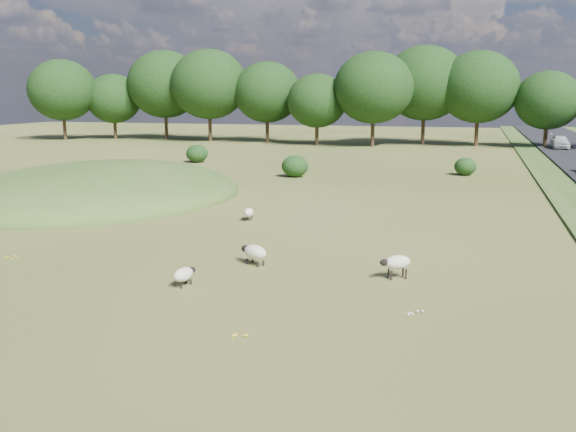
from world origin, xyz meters
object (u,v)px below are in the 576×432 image
(car_1, at_px, (560,142))
(sheep_2, at_px, (254,252))
(sheep_0, at_px, (397,263))
(sheep_1, at_px, (249,213))
(sheep_4, at_px, (184,274))

(car_1, bearing_deg, sheep_2, -106.86)
(sheep_0, xyz_separation_m, car_1, (11.02, 53.58, 0.43))
(sheep_1, bearing_deg, car_1, 148.80)
(sheep_4, bearing_deg, sheep_1, 20.31)
(sheep_4, xyz_separation_m, car_1, (17.43, 56.26, 0.61))
(sheep_1, distance_m, sheep_4, 10.88)
(sheep_2, bearing_deg, car_1, -74.99)
(car_1, bearing_deg, sheep_0, -101.63)
(sheep_0, distance_m, sheep_2, 5.11)
(sheep_1, relative_size, car_1, 0.24)
(sheep_2, xyz_separation_m, sheep_4, (-1.31, -3.06, -0.08))
(sheep_0, height_order, car_1, car_1)
(sheep_4, bearing_deg, sheep_2, -11.74)
(sheep_2, xyz_separation_m, car_1, (16.12, 53.20, 0.52))
(sheep_1, distance_m, sheep_2, 8.26)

